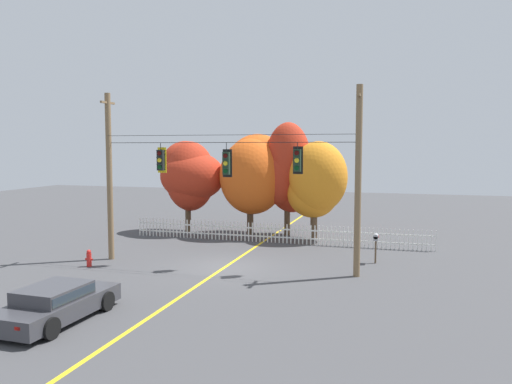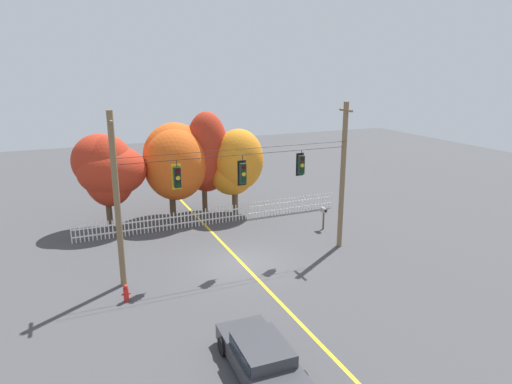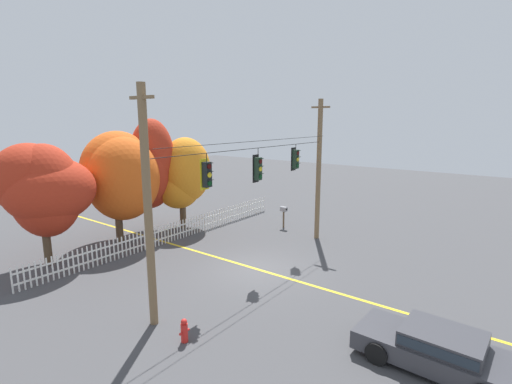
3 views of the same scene
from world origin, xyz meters
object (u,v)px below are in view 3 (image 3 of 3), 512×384
Objects in this scene: traffic_signal_westbound_side at (295,159)px; traffic_signal_northbound_secondary at (258,169)px; fire_hydrant at (184,330)px; parked_car at (438,348)px; autumn_maple_near_fence at (44,188)px; traffic_signal_northbound_primary at (207,174)px; autumn_maple_mid at (121,174)px; autumn_maple_far_west at (183,176)px; roadside_mailbox at (284,210)px; autumn_oak_far_east at (150,170)px.

traffic_signal_northbound_secondary is at bearing 179.99° from traffic_signal_westbound_side.
fire_hydrant is at bearing -164.76° from traffic_signal_northbound_secondary.
autumn_maple_near_fence is at bearing 99.53° from parked_car.
traffic_signal_northbound_primary is 1.80× the size of fire_hydrant.
autumn_maple_mid is (1.97, 8.59, -0.99)m from traffic_signal_northbound_primary.
traffic_signal_westbound_side is 0.24× the size of autumn_maple_far_west.
roadside_mailbox is (7.61, -5.90, -2.69)m from autumn_maple_mid.
autumn_maple_far_west is 17.13m from parked_car.
roadside_mailbox is (9.58, 2.69, -3.67)m from traffic_signal_northbound_primary.
roadside_mailbox is (6.37, 2.69, -3.55)m from traffic_signal_northbound_secondary.
roadside_mailbox is at bearing 19.24° from fire_hydrant.
autumn_maple_far_west is 1.32× the size of parked_car.
autumn_oak_far_east is 8.61m from roadside_mailbox.
autumn_maple_mid is at bearing -178.43° from autumn_oak_far_east.
traffic_signal_westbound_side is at bearing -43.94° from autumn_maple_near_fence.
autumn_oak_far_east is at bearing 105.65° from traffic_signal_westbound_side.
autumn_maple_mid reaches higher than parked_car.
traffic_signal_northbound_primary is 10.60m from roadside_mailbox.
parked_car is at bearing -108.47° from autumn_maple_far_west.
traffic_signal_northbound_secondary is 1.11× the size of roadside_mailbox.
autumn_maple_mid is 1.08× the size of autumn_maple_far_west.
traffic_signal_northbound_primary is at bearing -164.32° from roadside_mailbox.
traffic_signal_westbound_side is 1.75× the size of fire_hydrant.
autumn_oak_far_east reaches higher than fire_hydrant.
autumn_oak_far_east is 8.91× the size of fire_hydrant.
autumn_oak_far_east reaches higher than traffic_signal_northbound_primary.
autumn_maple_near_fence is 0.93× the size of autumn_maple_mid.
traffic_signal_westbound_side is 8.00m from autumn_maple_far_west.
autumn_maple_far_west is 13.22m from fire_hydrant.
autumn_maple_near_fence reaches higher than autumn_maple_far_west.
parked_car is (-3.45, -16.85, -3.24)m from autumn_oak_far_east.
traffic_signal_northbound_secondary reaches higher than parked_car.
traffic_signal_northbound_primary is 0.20× the size of autumn_oak_far_east.
traffic_signal_northbound_secondary is 8.72m from autumn_maple_mid.
autumn_maple_near_fence is 7.50× the size of fire_hydrant.
fire_hydrant is (-6.04, -1.65, -4.30)m from traffic_signal_northbound_secondary.
traffic_signal_westbound_side is 0.23× the size of autumn_maple_near_fence.
parked_car is (0.53, -8.20, -4.19)m from traffic_signal_northbound_primary.
traffic_signal_westbound_side is 9.03m from autumn_oak_far_east.
traffic_signal_westbound_side is at bearing -139.76° from roadside_mailbox.
autumn_oak_far_east is at bearing 157.15° from autumn_maple_far_west.
traffic_signal_northbound_secondary is at bearing -157.14° from roadside_mailbox.
autumn_maple_near_fence is 4.18× the size of roadside_mailbox.
autumn_maple_far_west is (1.91, -0.80, -0.51)m from autumn_oak_far_east.
traffic_signal_westbound_side is at bearing -0.01° from traffic_signal_northbound_secondary.
roadside_mailbox is at bearing -25.53° from autumn_maple_near_fence.
autumn_maple_near_fence is at bearing 176.51° from autumn_maple_far_west.
fire_hydrant is 0.56× the size of roadside_mailbox.
traffic_signal_northbound_secondary is 3.20m from traffic_signal_westbound_side.
roadside_mailbox is at bearing 40.24° from traffic_signal_westbound_side.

